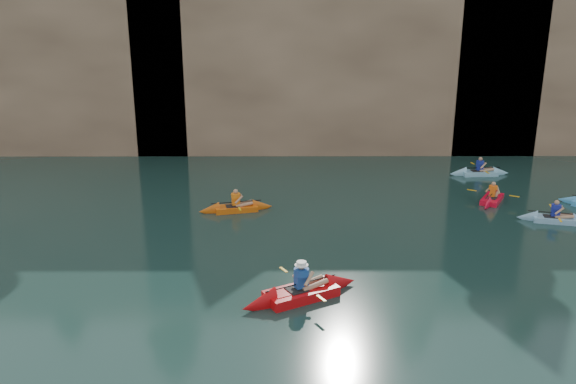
{
  "coord_description": "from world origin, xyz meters",
  "views": [
    {
      "loc": [
        -1.05,
        -11.79,
        7.64
      ],
      "look_at": [
        -0.99,
        3.77,
        3.0
      ],
      "focal_mm": 35.0,
      "sensor_mm": 36.0,
      "label": 1
    }
  ],
  "objects_px": {
    "kayaker_orange": "(236,208)",
    "kayaker_ltblue_near": "(555,219)",
    "main_kayaker": "(301,292)",
    "kayaker_red_far": "(492,199)"
  },
  "relations": [
    {
      "from": "kayaker_orange",
      "to": "kayaker_ltblue_near",
      "type": "bearing_deg",
      "value": -20.33
    },
    {
      "from": "kayaker_ltblue_near",
      "to": "kayaker_orange",
      "type": "bearing_deg",
      "value": -171.91
    },
    {
      "from": "kayaker_orange",
      "to": "kayaker_ltblue_near",
      "type": "relative_size",
      "value": 1.09
    },
    {
      "from": "main_kayaker",
      "to": "kayaker_ltblue_near",
      "type": "bearing_deg",
      "value": 3.12
    },
    {
      "from": "main_kayaker",
      "to": "kayaker_red_far",
      "type": "relative_size",
      "value": 1.24
    },
    {
      "from": "kayaker_orange",
      "to": "kayaker_red_far",
      "type": "relative_size",
      "value": 1.08
    },
    {
      "from": "kayaker_ltblue_near",
      "to": "kayaker_red_far",
      "type": "xyz_separation_m",
      "value": [
        -1.55,
        2.75,
        -0.0
      ]
    },
    {
      "from": "kayaker_orange",
      "to": "kayaker_red_far",
      "type": "xyz_separation_m",
      "value": [
        11.43,
        1.3,
        -0.01
      ]
    },
    {
      "from": "kayaker_red_far",
      "to": "main_kayaker",
      "type": "bearing_deg",
      "value": 167.26
    },
    {
      "from": "kayaker_ltblue_near",
      "to": "main_kayaker",
      "type": "bearing_deg",
      "value": -133.42
    }
  ]
}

